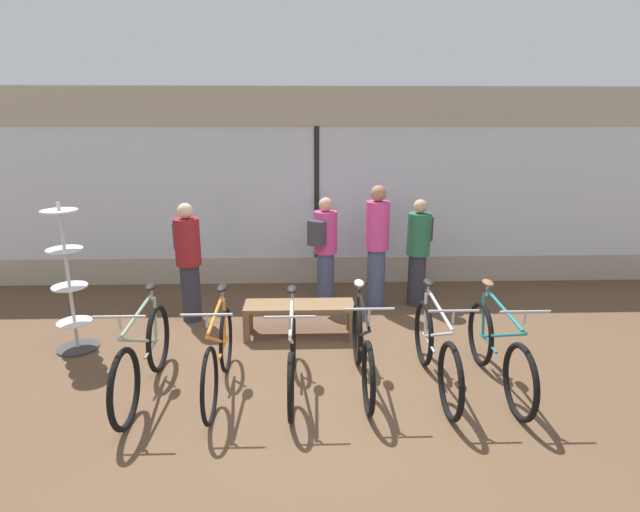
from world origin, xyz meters
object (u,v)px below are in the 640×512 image
Objects in this scene: bicycle_left at (219,356)px; bicycle_center_right at (362,350)px; bicycle_right at (436,351)px; customer_near_rack at (377,244)px; customer_mid_floor at (188,258)px; bicycle_center_left at (292,357)px; customer_by_window at (325,248)px; bicycle_far_right at (498,352)px; bicycle_far_left at (143,358)px; display_bench at (299,310)px; customer_near_bench at (419,249)px; accessory_rack at (70,292)px.

bicycle_center_right is (1.47, 0.11, -0.01)m from bicycle_left.
bicycle_right is 1.00× the size of customer_near_rack.
bicycle_center_right is at bearing -40.25° from customer_mid_floor.
bicycle_center_left is 1.03× the size of customer_by_window.
bicycle_far_right is at bearing -28.44° from customer_mid_floor.
customer_near_rack is at bearing 111.93° from bicycle_far_right.
customer_near_rack is at bearing 41.60° from bicycle_far_left.
bicycle_left is at bearing -120.50° from display_bench.
bicycle_center_right is 1.06× the size of customer_by_window.
bicycle_center_right is 2.49m from customer_by_window.
display_bench is 0.85× the size of customer_mid_floor.
display_bench is at bearing 59.50° from bicycle_left.
display_bench is 2.12m from customer_near_bench.
bicycle_far_right reaches higher than display_bench.
accessory_rack is 1.29× the size of display_bench.
bicycle_left is 2.86m from bicycle_far_right.
customer_near_rack is (-0.94, 2.33, 0.56)m from bicycle_far_right.
bicycle_far_left is 3.61m from bicycle_far_right.
customer_mid_floor is (-3.56, 1.93, 0.49)m from bicycle_far_right.
bicycle_center_right is at bearing 176.20° from bicycle_far_right.
accessory_rack is at bearing 166.25° from bicycle_right.
bicycle_right is 1.94m from display_bench.
bicycle_far_left is 0.75m from bicycle_left.
customer_near_bench reaches higher than bicycle_center_left.
customer_near_bench is at bearing 53.25° from bicycle_center_left.
display_bench is at bearing 136.99° from bicycle_right.
customer_mid_floor is (-2.92, 1.91, 0.49)m from bicycle_right.
bicycle_right is at bearing -33.13° from customer_mid_floor.
accessory_rack is 4.04m from customer_near_rack.
accessory_rack reaches higher than bicycle_left.
bicycle_right is (1.48, 0.02, 0.03)m from bicycle_center_left.
customer_mid_floor is at bearing 146.87° from bicycle_right.
accessory_rack reaches higher than bicycle_center_left.
accessory_rack reaches higher than bicycle_center_right.
bicycle_left is 0.94× the size of bicycle_far_right.
bicycle_far_right is at bearing -0.12° from bicycle_center_left.
bicycle_right reaches higher than bicycle_center_left.
bicycle_far_left is 4.15m from customer_near_bench.
customer_near_bench is (1.75, 1.09, 0.50)m from display_bench.
customer_near_rack is at bearing 63.11° from bicycle_center_left.
customer_by_window is at bearing 17.37° from customer_mid_floor.
bicycle_far_right is (2.86, 0.02, -0.01)m from bicycle_left.
bicycle_center_left is (1.49, 0.04, -0.03)m from bicycle_far_left.
customer_mid_floor reaches higher than bicycle_far_left.
bicycle_far_right is 1.10× the size of customer_mid_floor.
customer_near_rack reaches higher than customer_by_window.
bicycle_center_left is 1.04× the size of customer_near_bench.
customer_by_window is at bearing 65.16° from bicycle_left.
bicycle_far_right is (3.61, 0.03, -0.01)m from bicycle_far_left.
bicycle_far_right is at bearing -2.11° from bicycle_right.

